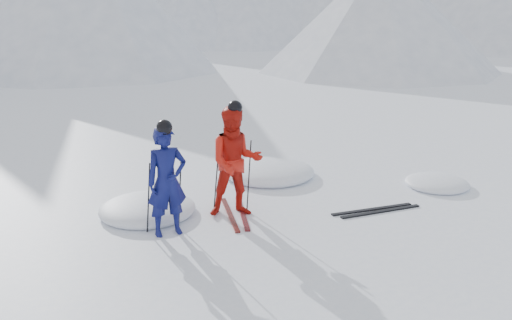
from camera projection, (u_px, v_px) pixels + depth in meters
name	position (u px, v px, depth m)	size (l,w,h in m)	color
ground	(358.00, 216.00, 9.99)	(160.00, 160.00, 0.00)	white
skier_blue	(167.00, 181.00, 8.96)	(0.68, 0.45, 1.87)	#0D1253
skier_red	(236.00, 162.00, 9.78)	(0.99, 0.77, 2.03)	red
pole_blue_left	(148.00, 198.00, 9.09)	(0.02, 0.02, 1.25)	black
pole_blue_right	(180.00, 193.00, 9.35)	(0.02, 0.02, 1.25)	black
pole_red_left	(216.00, 177.00, 10.01)	(0.02, 0.02, 1.35)	black
pole_red_right	(249.00, 176.00, 10.10)	(0.02, 0.02, 1.35)	black
ski_worn_left	(230.00, 214.00, 10.02)	(0.09, 1.70, 0.03)	black
ski_worn_right	(242.00, 213.00, 10.09)	(0.09, 1.70, 0.03)	black
ski_loose_a	(372.00, 209.00, 10.26)	(0.09, 1.70, 0.03)	black
ski_loose_b	(381.00, 211.00, 10.16)	(0.09, 1.70, 0.03)	black
snow_lumps	(273.00, 191.00, 11.34)	(8.15, 6.24, 0.45)	white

